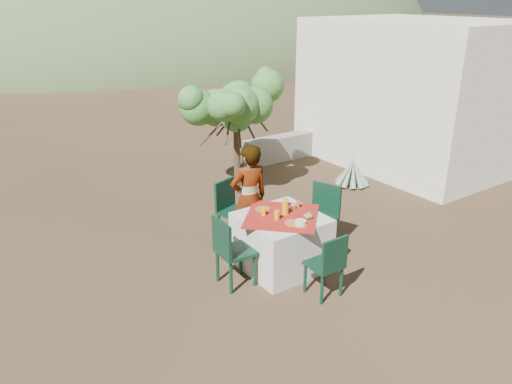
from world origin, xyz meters
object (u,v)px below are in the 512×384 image
chair_far (231,207)px  guesthouse (415,93)px  table (281,242)px  agave (352,173)px  juice_pitcher (285,207)px  chair_left (230,249)px  person (249,198)px  shrub_tree (238,110)px  chair_near (328,263)px  chair_right (322,214)px

chair_far → guesthouse: guesthouse is taller
chair_far → table: bearing=-102.1°
agave → juice_pitcher: (-2.97, -1.67, 0.62)m
chair_left → guesthouse: bearing=-68.3°
guesthouse → juice_pitcher: bearing=-157.6°
person → guesthouse: bearing=-159.3°
chair_left → shrub_tree: bearing=-32.6°
chair_near → table: bearing=-88.6°
chair_far → chair_right: 1.36m
person → agave: person is taller
shrub_tree → guesthouse: bearing=-7.3°
chair_near → person: size_ratio=0.53×
chair_right → agave: size_ratio=1.36×
table → guesthouse: size_ratio=0.31×
chair_left → table: bearing=-87.5°
table → chair_far: bearing=95.4°
chair_far → guesthouse: 5.54m
person → table: bearing=100.0°
table → guesthouse: (5.24, 2.15, 1.12)m
chair_far → agave: bearing=-6.9°
juice_pitcher → chair_near: bearing=-93.5°
table → agave: size_ratio=1.83×
chair_right → juice_pitcher: (-0.75, -0.09, 0.32)m
juice_pitcher → shrub_tree: bearing=69.8°
table → guesthouse: bearing=22.3°
table → juice_pitcher: bearing=16.5°
chair_far → chair_left: bearing=-140.0°
agave → guesthouse: guesthouse is taller
guesthouse → juice_pitcher: (-5.17, -2.13, -0.64)m
chair_near → chair_right: 1.30m
chair_right → agave: chair_right is taller
chair_near → chair_right: chair_right is taller
chair_near → guesthouse: size_ratio=0.20×
person → agave: 3.30m
shrub_tree → guesthouse: guesthouse is taller
agave → guesthouse: size_ratio=0.17×
chair_far → chair_right: (0.93, -0.99, 0.02)m
table → guesthouse: 5.78m
chair_right → shrub_tree: 2.78m
shrub_tree → guesthouse: (4.19, -0.54, -0.05)m
chair_near → agave: bearing=-139.0°
juice_pitcher → chair_left: bearing=-178.2°
chair_near → juice_pitcher: size_ratio=4.38×
chair_near → chair_far: bearing=-86.3°
chair_left → agave: bearing=-64.2°
chair_left → chair_right: size_ratio=0.96×
table → chair_right: chair_right is taller
chair_near → juice_pitcher: bearing=-93.2°
table → person: 0.80m
chair_near → chair_right: bearing=-128.1°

